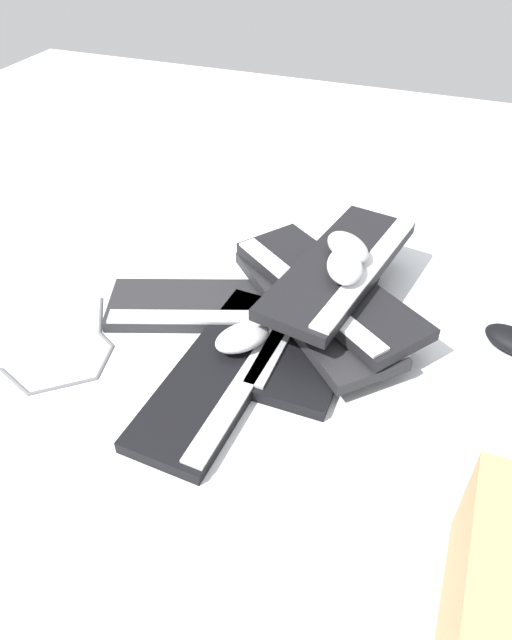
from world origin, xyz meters
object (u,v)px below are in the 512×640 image
keyboard_2 (216,306)px  keyboard_0 (222,372)px  mouse_1 (243,337)px  keyboard_4 (327,287)px  keyboard_5 (342,267)px  mouse_0 (348,247)px  keyboard_1 (317,326)px  keyboard_3 (315,305)px  mouse_3 (345,266)px

keyboard_2 → keyboard_0: bearing=27.1°
mouse_1 → keyboard_4: bearing=3.5°
keyboard_0 → keyboard_4: size_ratio=1.01×
keyboard_5 → mouse_0: (-0.02, 0.00, 0.04)m
keyboard_1 → mouse_0: (-0.10, 0.02, 0.13)m
keyboard_3 → keyboard_1: bearing=28.7°
mouse_1 → mouse_3: bearing=-5.4°
keyboard_5 → keyboard_3: bearing=-29.1°
mouse_3 → mouse_1: bearing=122.0°
keyboard_2 → keyboard_3: size_ratio=1.11×
keyboard_5 → mouse_1: (0.21, -0.13, -0.05)m
keyboard_0 → mouse_0: 0.35m
keyboard_0 → keyboard_1: (-0.18, 0.12, 0.00)m
mouse_0 → keyboard_2: bearing=72.3°
keyboard_1 → mouse_0: mouse_0 is taller
mouse_1 → keyboard_1: bearing=-5.8°
keyboard_4 → mouse_1: (0.17, -0.11, -0.02)m
keyboard_0 → mouse_3: mouse_3 is taller
mouse_0 → keyboard_4: bearing=113.9°
keyboard_1 → keyboard_4: keyboard_4 is taller
keyboard_2 → keyboard_3: bearing=101.3°
keyboard_0 → keyboard_2: (-0.17, -0.09, 0.00)m
keyboard_5 → mouse_3: 0.06m
keyboard_5 → mouse_1: keyboard_5 is taller
keyboard_4 → keyboard_2: bearing=-73.5°
keyboard_0 → keyboard_1: size_ratio=1.01×
keyboard_1 → mouse_0: 0.16m
keyboard_3 → keyboard_5: 0.09m
mouse_3 → keyboard_3: bearing=88.2°
keyboard_3 → mouse_3: size_ratio=3.80×
keyboard_0 → mouse_0: size_ratio=4.07×
mouse_3 → keyboard_4: bearing=53.5°
keyboard_1 → keyboard_4: size_ratio=0.99×
keyboard_3 → keyboard_5: keyboard_5 is taller
keyboard_0 → mouse_0: (-0.29, 0.15, 0.13)m
keyboard_3 → mouse_1: 0.18m
keyboard_4 → keyboard_1: bearing=-1.2°
keyboard_3 → mouse_1: mouse_1 is taller
keyboard_1 → mouse_3: 0.14m
keyboard_5 → mouse_1: 0.25m
keyboard_4 → keyboard_5: (-0.04, 0.02, 0.03)m
keyboard_4 → mouse_0: bearing=158.1°
keyboard_2 → mouse_0: size_ratio=4.22×
keyboard_2 → keyboard_5: (-0.10, 0.23, 0.09)m
keyboard_2 → mouse_0: bearing=116.4°
keyboard_2 → keyboard_4: size_ratio=1.04×
keyboard_0 → mouse_0: mouse_0 is taller
mouse_1 → mouse_3: (-0.16, 0.14, 0.09)m
keyboard_5 → mouse_3: bearing=16.8°
keyboard_3 → mouse_3: 0.11m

